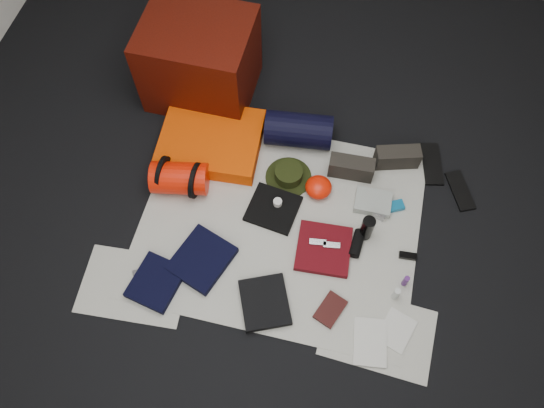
% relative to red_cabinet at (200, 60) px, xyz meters
% --- Properties ---
extents(floor, '(4.50, 4.50, 0.02)m').
position_rel_red_cabinet_xyz_m(floor, '(0.71, -0.86, -0.28)').
color(floor, black).
rests_on(floor, ground).
extents(newspaper_mat, '(1.60, 1.30, 0.01)m').
position_rel_red_cabinet_xyz_m(newspaper_mat, '(0.71, -0.86, -0.27)').
color(newspaper_mat, silver).
rests_on(newspaper_mat, floor).
extents(newspaper_sheet_front_left, '(0.61, 0.44, 0.00)m').
position_rel_red_cabinet_xyz_m(newspaper_sheet_front_left, '(0.01, -1.41, -0.27)').
color(newspaper_sheet_front_left, silver).
rests_on(newspaper_sheet_front_left, floor).
extents(newspaper_sheet_front_right, '(0.60, 0.43, 0.00)m').
position_rel_red_cabinet_xyz_m(newspaper_sheet_front_right, '(1.36, -1.36, -0.27)').
color(newspaper_sheet_front_right, silver).
rests_on(newspaper_sheet_front_right, floor).
extents(red_cabinet, '(0.66, 0.55, 0.55)m').
position_rel_red_cabinet_xyz_m(red_cabinet, '(0.00, 0.00, 0.00)').
color(red_cabinet, '#440C05').
rests_on(red_cabinet, floor).
extents(sleeping_pad, '(0.64, 0.54, 0.11)m').
position_rel_red_cabinet_xyz_m(sleeping_pad, '(0.18, -0.43, -0.21)').
color(sleeping_pad, '#E94502').
rests_on(sleeping_pad, newspaper_mat).
extents(stuff_sack, '(0.36, 0.25, 0.19)m').
position_rel_red_cabinet_xyz_m(stuff_sack, '(0.08, -0.75, -0.17)').
color(stuff_sack, red).
rests_on(stuff_sack, newspaper_mat).
extents(sack_strap_left, '(0.02, 0.22, 0.22)m').
position_rel_red_cabinet_xyz_m(sack_strap_left, '(-0.02, -0.75, -0.16)').
color(sack_strap_left, black).
rests_on(sack_strap_left, newspaper_mat).
extents(sack_strap_right, '(0.02, 0.22, 0.22)m').
position_rel_red_cabinet_xyz_m(sack_strap_right, '(0.18, -0.75, -0.16)').
color(sack_strap_right, black).
rests_on(sack_strap_right, newspaper_mat).
extents(navy_duffel, '(0.43, 0.26, 0.21)m').
position_rel_red_cabinet_xyz_m(navy_duffel, '(0.70, -0.26, -0.16)').
color(navy_duffel, black).
rests_on(navy_duffel, newspaper_mat).
extents(boonie_brim, '(0.34, 0.34, 0.01)m').
position_rel_red_cabinet_xyz_m(boonie_brim, '(0.70, -0.55, -0.26)').
color(boonie_brim, black).
rests_on(boonie_brim, newspaper_mat).
extents(boonie_crown, '(0.17, 0.17, 0.07)m').
position_rel_red_cabinet_xyz_m(boonie_crown, '(0.70, -0.55, -0.22)').
color(boonie_crown, black).
rests_on(boonie_crown, boonie_brim).
extents(hiking_boot_left, '(0.27, 0.11, 0.13)m').
position_rel_red_cabinet_xyz_m(hiking_boot_left, '(1.06, -0.43, -0.20)').
color(hiking_boot_left, '#28241F').
rests_on(hiking_boot_left, newspaper_mat).
extents(hiking_boot_right, '(0.28, 0.17, 0.13)m').
position_rel_red_cabinet_xyz_m(hiking_boot_right, '(1.32, -0.29, -0.20)').
color(hiking_boot_right, '#28241F').
rests_on(hiking_boot_right, newspaper_mat).
extents(flip_flop_left, '(0.17, 0.32, 0.02)m').
position_rel_red_cabinet_xyz_m(flip_flop_left, '(1.54, -0.25, -0.27)').
color(flip_flop_left, black).
rests_on(flip_flop_left, floor).
extents(flip_flop_right, '(0.20, 0.29, 0.01)m').
position_rel_red_cabinet_xyz_m(flip_flop_right, '(1.73, -0.40, -0.27)').
color(flip_flop_right, black).
rests_on(flip_flop_right, floor).
extents(trousers_navy_a, '(0.30, 0.32, 0.04)m').
position_rel_red_cabinet_xyz_m(trousers_navy_a, '(0.14, -1.38, -0.25)').
color(trousers_navy_a, black).
rests_on(trousers_navy_a, newspaper_mat).
extents(trousers_navy_b, '(0.37, 0.40, 0.05)m').
position_rel_red_cabinet_xyz_m(trousers_navy_b, '(0.34, -1.19, -0.24)').
color(trousers_navy_b, black).
rests_on(trousers_navy_b, newspaper_mat).
extents(trousers_charcoal, '(0.34, 0.36, 0.04)m').
position_rel_red_cabinet_xyz_m(trousers_charcoal, '(0.74, -1.35, -0.25)').
color(trousers_charcoal, black).
rests_on(trousers_charcoal, newspaper_mat).
extents(black_tshirt, '(0.32, 0.30, 0.03)m').
position_rel_red_cabinet_xyz_m(black_tshirt, '(0.66, -0.78, -0.25)').
color(black_tshirt, black).
rests_on(black_tshirt, newspaper_mat).
extents(red_shirt, '(0.32, 0.32, 0.04)m').
position_rel_red_cabinet_xyz_m(red_shirt, '(0.99, -0.97, -0.25)').
color(red_shirt, '#54090F').
rests_on(red_shirt, newspaper_mat).
extents(orange_stuff_sack, '(0.20, 0.20, 0.10)m').
position_rel_red_cabinet_xyz_m(orange_stuff_sack, '(0.89, -0.60, -0.22)').
color(orange_stuff_sack, red).
rests_on(orange_stuff_sack, newspaper_mat).
extents(first_aid_pouch, '(0.21, 0.16, 0.05)m').
position_rel_red_cabinet_xyz_m(first_aid_pouch, '(1.22, -0.61, -0.24)').
color(first_aid_pouch, gray).
rests_on(first_aid_pouch, newspaper_mat).
extents(water_bottle, '(0.10, 0.10, 0.18)m').
position_rel_red_cabinet_xyz_m(water_bottle, '(1.21, -0.82, -0.18)').
color(water_bottle, black).
rests_on(water_bottle, newspaper_mat).
extents(speaker, '(0.08, 0.17, 0.06)m').
position_rel_red_cabinet_xyz_m(speaker, '(1.17, -0.90, -0.24)').
color(speaker, black).
rests_on(speaker, newspaper_mat).
extents(compact_camera, '(0.13, 0.10, 0.04)m').
position_rel_red_cabinet_xyz_m(compact_camera, '(1.26, -0.66, -0.25)').
color(compact_camera, '#9F9FA3').
rests_on(compact_camera, newspaper_mat).
extents(cyan_case, '(0.12, 0.10, 0.03)m').
position_rel_red_cabinet_xyz_m(cyan_case, '(1.36, -0.60, -0.25)').
color(cyan_case, '#0D5C86').
rests_on(cyan_case, newspaper_mat).
extents(toiletry_purple, '(0.03, 0.03, 0.09)m').
position_rel_red_cabinet_xyz_m(toiletry_purple, '(1.46, -1.06, -0.22)').
color(toiletry_purple, '#50216D').
rests_on(toiletry_purple, newspaper_mat).
extents(toiletry_clear, '(0.05, 0.05, 0.10)m').
position_rel_red_cabinet_xyz_m(toiletry_clear, '(1.42, -1.15, -0.22)').
color(toiletry_clear, '#B9BFBA').
rests_on(toiletry_clear, newspaper_mat).
extents(paperback_book, '(0.17, 0.21, 0.02)m').
position_rel_red_cabinet_xyz_m(paperback_book, '(1.10, -1.30, -0.26)').
color(paperback_book, black).
rests_on(paperback_book, newspaper_mat).
extents(map_booklet, '(0.20, 0.27, 0.01)m').
position_rel_red_cabinet_xyz_m(map_booklet, '(1.33, -1.42, -0.26)').
color(map_booklet, beige).
rests_on(map_booklet, newspaper_mat).
extents(map_printout, '(0.21, 0.24, 0.01)m').
position_rel_red_cabinet_xyz_m(map_printout, '(1.46, -1.33, -0.26)').
color(map_printout, beige).
rests_on(map_printout, newspaper_mat).
extents(sunglasses, '(0.10, 0.05, 0.02)m').
position_rel_red_cabinet_xyz_m(sunglasses, '(1.46, -0.90, -0.26)').
color(sunglasses, black).
rests_on(sunglasses, newspaper_mat).
extents(key_cluster, '(0.09, 0.09, 0.01)m').
position_rel_red_cabinet_xyz_m(key_cluster, '(0.03, -1.35, -0.26)').
color(key_cluster, '#9F9FA3').
rests_on(key_cluster, newspaper_mat).
extents(tape_roll, '(0.05, 0.05, 0.03)m').
position_rel_red_cabinet_xyz_m(tape_roll, '(0.68, -0.75, -0.22)').
color(tape_roll, silver).
rests_on(tape_roll, black_tshirt).
extents(energy_bar_a, '(0.10, 0.05, 0.01)m').
position_rel_red_cabinet_xyz_m(energy_bar_a, '(0.95, -0.95, -0.22)').
color(energy_bar_a, '#9F9FA3').
rests_on(energy_bar_a, red_shirt).
extents(energy_bar_b, '(0.10, 0.05, 0.01)m').
position_rel_red_cabinet_xyz_m(energy_bar_b, '(1.03, -0.95, -0.22)').
color(energy_bar_b, '#9F9FA3').
rests_on(energy_bar_b, red_shirt).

